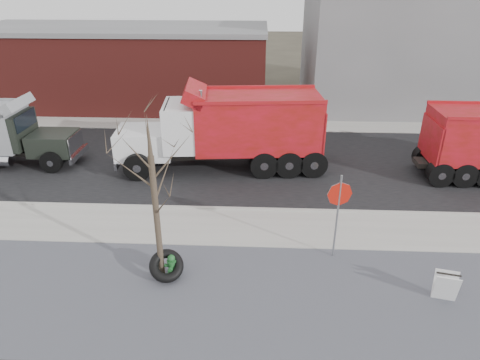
# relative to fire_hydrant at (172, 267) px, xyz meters

# --- Properties ---
(ground) EXTENTS (120.00, 120.00, 0.00)m
(ground) POSITION_rel_fire_hydrant_xyz_m (2.87, 2.65, -0.37)
(ground) COLOR #383328
(ground) RESTS_ON ground
(gravel_verge) EXTENTS (60.00, 5.00, 0.03)m
(gravel_verge) POSITION_rel_fire_hydrant_xyz_m (2.87, -0.85, -0.35)
(gravel_verge) COLOR slate
(gravel_verge) RESTS_ON ground
(sidewalk) EXTENTS (60.00, 2.50, 0.06)m
(sidewalk) POSITION_rel_fire_hydrant_xyz_m (2.87, 2.90, -0.34)
(sidewalk) COLOR #9E9B93
(sidewalk) RESTS_ON ground
(curb) EXTENTS (60.00, 0.15, 0.11)m
(curb) POSITION_rel_fire_hydrant_xyz_m (2.87, 4.20, -0.31)
(curb) COLOR #9E9B93
(curb) RESTS_ON ground
(road) EXTENTS (60.00, 9.40, 0.02)m
(road) POSITION_rel_fire_hydrant_xyz_m (2.87, 8.95, -0.36)
(road) COLOR black
(road) RESTS_ON ground
(far_sidewalk) EXTENTS (60.00, 2.00, 0.06)m
(far_sidewalk) POSITION_rel_fire_hydrant_xyz_m (2.87, 14.65, -0.34)
(far_sidewalk) COLOR #9E9B93
(far_sidewalk) RESTS_ON ground
(building_grey) EXTENTS (12.00, 10.00, 8.00)m
(building_grey) POSITION_rel_fire_hydrant_xyz_m (11.87, 20.65, 3.63)
(building_grey) COLOR gray
(building_grey) RESTS_ON ground
(building_brick) EXTENTS (20.20, 8.20, 5.30)m
(building_brick) POSITION_rel_fire_hydrant_xyz_m (-7.13, 19.65, 2.29)
(building_brick) COLOR maroon
(building_brick) RESTS_ON ground
(bare_tree) EXTENTS (3.20, 3.20, 5.20)m
(bare_tree) POSITION_rel_fire_hydrant_xyz_m (-0.33, 0.05, 2.93)
(bare_tree) COLOR #382D23
(bare_tree) RESTS_ON ground
(fire_hydrant) EXTENTS (0.45, 0.44, 0.80)m
(fire_hydrant) POSITION_rel_fire_hydrant_xyz_m (0.00, 0.00, 0.00)
(fire_hydrant) COLOR #245E25
(fire_hydrant) RESTS_ON ground
(truck_tire) EXTENTS (1.34, 1.31, 0.89)m
(truck_tire) POSITION_rel_fire_hydrant_xyz_m (-0.14, -0.07, 0.09)
(truck_tire) COLOR black
(truck_tire) RESTS_ON ground
(stop_sign) EXTENTS (0.79, 0.19, 2.96)m
(stop_sign) POSITION_rel_fire_hydrant_xyz_m (5.10, 1.31, 1.64)
(stop_sign) COLOR gray
(stop_sign) RESTS_ON ground
(sandwich_board) EXTENTS (0.72, 0.54, 0.90)m
(sandwich_board) POSITION_rel_fire_hydrant_xyz_m (7.94, -0.66, 0.11)
(sandwich_board) COLOR white
(sandwich_board) RESTS_ON ground
(dump_truck_red_b) EXTENTS (9.75, 3.54, 4.02)m
(dump_truck_red_b) POSITION_rel_fire_hydrant_xyz_m (1.19, 8.30, 1.68)
(dump_truck_red_b) COLOR black
(dump_truck_red_b) RESTS_ON ground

